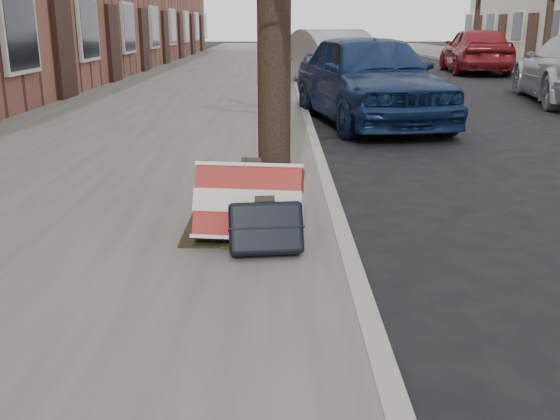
{
  "coord_description": "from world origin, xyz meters",
  "views": [
    {
      "loc": [
        -1.73,
        -3.27,
        1.6
      ],
      "look_at": [
        -1.72,
        0.8,
        0.39
      ],
      "focal_mm": 40.0,
      "sensor_mm": 36.0,
      "label": 1
    }
  ],
  "objects_px": {
    "suitcase_red": "(249,204)",
    "car_near_front": "(369,78)",
    "car_near_mid": "(335,60)",
    "suitcase_navy": "(266,228)"
  },
  "relations": [
    {
      "from": "suitcase_red",
      "to": "car_near_front",
      "type": "bearing_deg",
      "value": 82.5
    },
    {
      "from": "car_near_front",
      "to": "car_near_mid",
      "type": "height_order",
      "value": "car_near_front"
    },
    {
      "from": "car_near_mid",
      "to": "car_near_front",
      "type": "bearing_deg",
      "value": -105.72
    },
    {
      "from": "suitcase_navy",
      "to": "car_near_mid",
      "type": "relative_size",
      "value": 0.11
    },
    {
      "from": "suitcase_navy",
      "to": "car_near_mid",
      "type": "distance_m",
      "value": 12.44
    },
    {
      "from": "suitcase_red",
      "to": "car_near_mid",
      "type": "bearing_deg",
      "value": 89.77
    },
    {
      "from": "car_near_front",
      "to": "car_near_mid",
      "type": "relative_size",
      "value": 0.98
    },
    {
      "from": "suitcase_red",
      "to": "car_near_mid",
      "type": "relative_size",
      "value": 0.16
    },
    {
      "from": "suitcase_red",
      "to": "car_near_front",
      "type": "height_order",
      "value": "car_near_front"
    },
    {
      "from": "suitcase_navy",
      "to": "car_near_front",
      "type": "distance_m",
      "value": 6.77
    }
  ]
}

